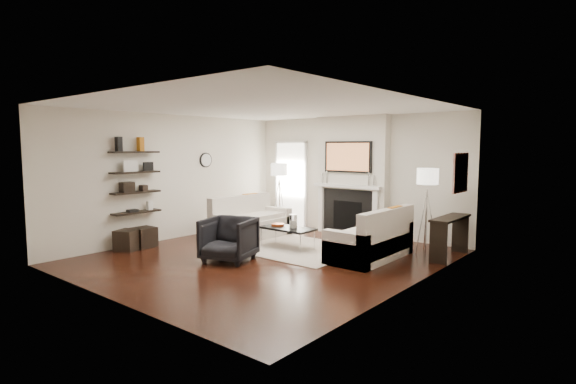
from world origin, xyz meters
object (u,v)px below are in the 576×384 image
Objects in this scene: lamp_right_shade at (428,176)px; coffee_table at (287,228)px; loveseat_left_base at (251,228)px; loveseat_right_base at (370,247)px; armchair at (229,237)px; lamp_left_shade at (279,169)px; ottoman_near at (144,237)px.

coffee_table is at bearing -146.86° from lamp_right_shade.
loveseat_right_base is at bearing 0.67° from loveseat_left_base.
armchair is 2.11× the size of lamp_left_shade.
armchair is (-1.83, -1.73, 0.21)m from loveseat_right_base.
loveseat_right_base is 4.50× the size of ottoman_near.
loveseat_left_base is 4.50× the size of lamp_right_shade.
loveseat_left_base is at bearing -161.53° from lamp_right_shade.
ottoman_near is at bearing -144.65° from lamp_right_shade.
lamp_left_shade is 1.00× the size of ottoman_near.
lamp_right_shade reaches higher than ottoman_near.
loveseat_left_base is 4.50× the size of lamp_left_shade.
ottoman_near is at bearing -116.53° from loveseat_left_base.
loveseat_left_base is at bearing 167.20° from coffee_table.
loveseat_right_base is at bearing -22.44° from lamp_left_shade.
armchair is (1.10, -1.70, 0.21)m from loveseat_left_base.
lamp_right_shade is at bearing 18.47° from loveseat_left_base.
coffee_table is 2.75× the size of ottoman_near.
lamp_left_shade reaches higher than coffee_table.
coffee_table reaches higher than ottoman_near.
armchair is at bearing -57.12° from loveseat_left_base.
coffee_table is 2.75× the size of lamp_left_shade.
armchair is at bearing -96.94° from coffee_table.
lamp_right_shade is at bearing 35.35° from ottoman_near.
loveseat_left_base is 2.28m from ottoman_near.
loveseat_right_base and coffee_table have the same top height.
loveseat_left_base is at bearing 103.57° from armchair.
loveseat_right_base reaches higher than ottoman_near.
loveseat_right_base is 1.64× the size of coffee_table.
coffee_table is at bearing -169.00° from loveseat_right_base.
lamp_right_shade is (2.41, 2.87, 1.03)m from armchair.
ottoman_near is at bearing -142.60° from coffee_table.
lamp_right_shade is at bearing 30.71° from armchair.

